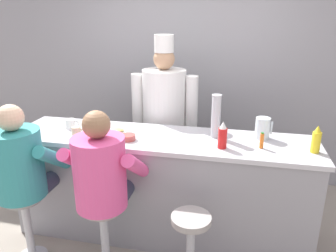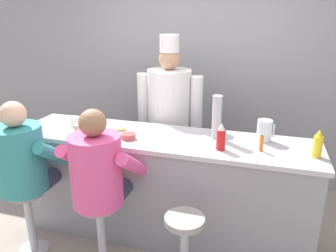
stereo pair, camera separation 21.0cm
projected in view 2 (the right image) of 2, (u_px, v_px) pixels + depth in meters
The scene contains 15 objects.
wall_back at pixel (195, 74), 4.13m from camera, with size 10.00×0.06×2.70m.
diner_counter at pixel (162, 186), 3.13m from camera, with size 2.78×0.68×1.01m.
ketchup_bottle_red at pixel (221, 137), 2.65m from camera, with size 0.07×0.07×0.23m.
mustard_bottle_yellow at pixel (318, 144), 2.51m from camera, with size 0.07×0.07×0.23m.
hot_sauce_bottle_orange at pixel (261, 143), 2.64m from camera, with size 0.03×0.03×0.14m.
water_pitcher_clear at pixel (264, 131), 2.84m from camera, with size 0.15×0.13×0.19m.
breakfast_plate at pixel (120, 131), 3.08m from camera, with size 0.24×0.24×0.05m.
cereal_bowl at pixel (128, 136), 2.91m from camera, with size 0.13×0.13×0.05m.
coffee_mug_tan at pixel (79, 130), 3.00m from camera, with size 0.13×0.08×0.10m.
coffee_mug_white at pixel (75, 122), 3.23m from camera, with size 0.14×0.09×0.10m.
cup_stack_steel at pixel (217, 117), 2.87m from camera, with size 0.09×0.09×0.39m.
diner_seated_teal at pixel (24, 162), 2.77m from camera, with size 0.61×0.61×1.42m.
diner_seated_pink at pixel (99, 173), 2.58m from camera, with size 0.61×0.60×1.41m.
empty_stool_round at pixel (184, 241), 2.50m from camera, with size 0.30×0.30×0.64m.
cook_in_whites_near at pixel (169, 114), 3.59m from camera, with size 0.73×0.47×1.87m.
Camera 2 is at (0.86, -2.30, 2.07)m, focal length 35.00 mm.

